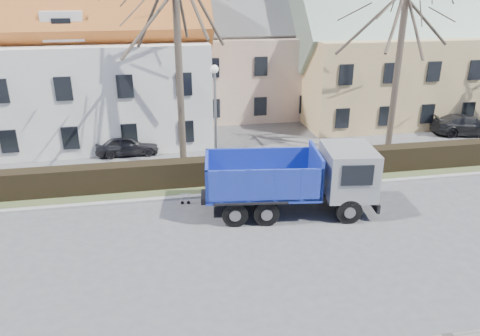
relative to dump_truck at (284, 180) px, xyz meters
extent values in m
plane|color=#4D4D50|center=(-1.92, -2.42, -1.52)|extent=(120.00, 120.00, 0.00)
cube|color=gray|center=(-1.92, 2.18, -1.46)|extent=(80.00, 0.30, 0.12)
cube|color=#414D2B|center=(-1.92, 3.78, -1.47)|extent=(80.00, 3.00, 0.10)
cube|color=black|center=(-1.92, 3.58, -0.87)|extent=(60.00, 0.90, 1.30)
imported|color=black|center=(-6.98, 8.83, -0.91)|extent=(3.63, 1.49, 1.23)
imported|color=black|center=(15.02, 8.62, -0.86)|extent=(4.83, 2.70, 1.32)
camera|label=1|loc=(-5.30, -17.85, 7.97)|focal=35.00mm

